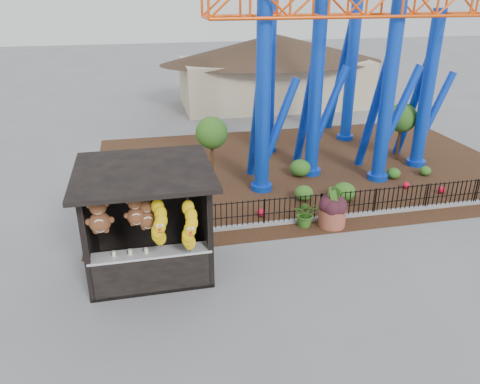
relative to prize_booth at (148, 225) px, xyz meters
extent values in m
plane|color=slate|center=(3.01, -0.88, -1.55)|extent=(120.00, 120.00, 0.00)
cube|color=#331E11|center=(7.01, 7.12, -1.54)|extent=(18.00, 12.00, 0.02)
cube|color=gray|center=(7.01, 2.12, -1.49)|extent=(18.00, 0.18, 0.12)
cube|color=black|center=(0.01, 0.32, -1.50)|extent=(3.20, 2.60, 0.10)
cube|color=black|center=(0.01, 1.56, -0.05)|extent=(3.20, 0.12, 3.00)
cube|color=black|center=(-1.53, 0.32, -0.05)|extent=(0.12, 2.60, 3.00)
cube|color=black|center=(1.55, 0.32, -0.05)|extent=(0.12, 2.60, 3.00)
cube|color=black|center=(0.01, 0.07, 1.51)|extent=(3.50, 3.40, 0.12)
cube|color=black|center=(-1.52, -0.91, -0.05)|extent=(0.14, 0.14, 3.00)
cube|color=black|center=(1.54, -0.91, -0.05)|extent=(0.14, 0.14, 3.00)
cube|color=black|center=(0.01, -0.73, -1.00)|extent=(3.00, 0.50, 1.10)
cube|color=silver|center=(0.01, -0.73, -0.43)|extent=(3.10, 0.55, 0.06)
cylinder|color=black|center=(0.01, -1.13, 1.30)|extent=(2.90, 0.04, 0.04)
cylinder|color=#0C3BCD|center=(4.51, 5.12, 1.95)|extent=(0.56, 0.56, 7.00)
cylinder|color=#0C3BCD|center=(4.51, 5.12, -1.43)|extent=(0.84, 0.84, 0.24)
cylinder|color=#0C3BCD|center=(7.01, 6.32, 2.10)|extent=(0.56, 0.56, 7.30)
cylinder|color=#0C3BCD|center=(7.01, 6.32, -1.43)|extent=(0.84, 0.84, 0.24)
cylinder|color=#0C3BCD|center=(9.51, 5.12, 2.20)|extent=(0.56, 0.56, 7.50)
cylinder|color=#0C3BCD|center=(9.51, 5.12, -1.43)|extent=(0.84, 0.84, 0.24)
cylinder|color=#0C3BCD|center=(12.01, 6.32, 1.75)|extent=(0.56, 0.56, 6.60)
cylinder|color=#0C3BCD|center=(12.01, 6.32, -1.43)|extent=(0.84, 0.84, 0.24)
cylinder|color=#0C3BCD|center=(6.01, 9.62, 3.20)|extent=(0.56, 0.56, 9.50)
cylinder|color=#0C3BCD|center=(6.01, 9.62, -1.43)|extent=(0.84, 0.84, 0.24)
cylinder|color=#0C3BCD|center=(10.51, 10.62, 3.70)|extent=(0.56, 0.56, 10.50)
cylinder|color=#0C3BCD|center=(10.51, 10.62, -1.43)|extent=(0.84, 0.84, 0.24)
cylinder|color=#0C3BCD|center=(4.51, 6.02, 1.07)|extent=(0.36, 2.21, 5.85)
cylinder|color=#0C3BCD|center=(5.21, 5.42, 0.90)|extent=(1.62, 0.32, 3.73)
cylinder|color=#0C3BCD|center=(7.01, 7.22, 1.19)|extent=(0.36, 2.29, 6.10)
cylinder|color=#0C3BCD|center=(7.71, 6.62, 1.00)|extent=(1.67, 0.32, 3.88)
cylinder|color=#0C3BCD|center=(9.51, 6.02, 1.26)|extent=(0.36, 2.34, 6.26)
cylinder|color=#0C3BCD|center=(10.21, 5.42, 1.07)|extent=(1.71, 0.32, 3.99)
cylinder|color=#0C3BCD|center=(12.01, 7.22, 0.92)|extent=(0.36, 2.10, 5.53)
cylinder|color=#0C3BCD|center=(12.71, 6.62, 0.76)|extent=(1.54, 0.32, 3.52)
cylinder|color=#994A37|center=(6.03, 1.65, -1.23)|extent=(1.15, 1.15, 0.63)
ellipsoid|color=black|center=(6.03, 1.65, -0.60)|extent=(0.70, 0.70, 0.64)
imported|color=#1B5B1A|center=(5.16, 1.82, -1.08)|extent=(1.03, 0.97, 0.93)
ellipsoid|color=#2D5A1A|center=(5.81, 3.80, -1.26)|extent=(0.70, 0.70, 0.56)
ellipsoid|color=#2D5A1A|center=(7.24, 3.43, -1.19)|extent=(0.87, 0.87, 0.69)
ellipsoid|color=#2D5A1A|center=(10.19, 5.04, -1.31)|extent=(0.57, 0.57, 0.45)
ellipsoid|color=#2D5A1A|center=(6.47, 6.15, -1.18)|extent=(0.88, 0.88, 0.71)
ellipsoid|color=#2D5A1A|center=(11.68, 5.08, -1.34)|extent=(0.49, 0.49, 0.39)
sphere|color=red|center=(3.89, 2.81, -1.40)|extent=(0.28, 0.28, 0.28)
sphere|color=red|center=(6.52, 2.93, -1.40)|extent=(0.28, 0.28, 0.28)
sphere|color=red|center=(10.13, 3.95, -1.40)|extent=(0.28, 0.28, 0.28)
sphere|color=red|center=(11.23, 3.24, -1.40)|extent=(0.28, 0.28, 0.28)
cube|color=#BFAD8C|center=(9.01, 19.12, -0.05)|extent=(12.00, 6.00, 3.00)
cone|color=#332319|center=(9.01, 19.12, 2.35)|extent=(15.00, 15.00, 1.80)
camera|label=1|loc=(0.03, -11.28, 5.81)|focal=35.00mm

